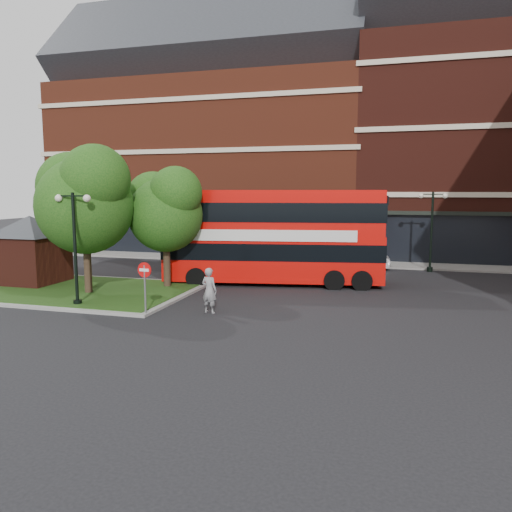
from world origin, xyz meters
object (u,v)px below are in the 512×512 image
(woman, at_px, (209,290))
(car_silver, at_px, (195,252))
(bus, at_px, (273,230))
(car_white, at_px, (357,258))

(woman, bearing_deg, car_silver, -52.05)
(woman, xyz_separation_m, car_silver, (-6.43, 13.78, -0.21))
(bus, xyz_separation_m, car_white, (4.03, 6.77, -2.24))
(car_silver, relative_size, car_white, 1.04)
(woman, bearing_deg, bus, -84.54)
(car_silver, bearing_deg, car_white, -88.91)
(bus, xyz_separation_m, woman, (-0.94, -7.16, -1.98))
(car_white, bearing_deg, car_silver, 90.77)
(bus, height_order, woman, bus)
(bus, distance_m, car_white, 8.19)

